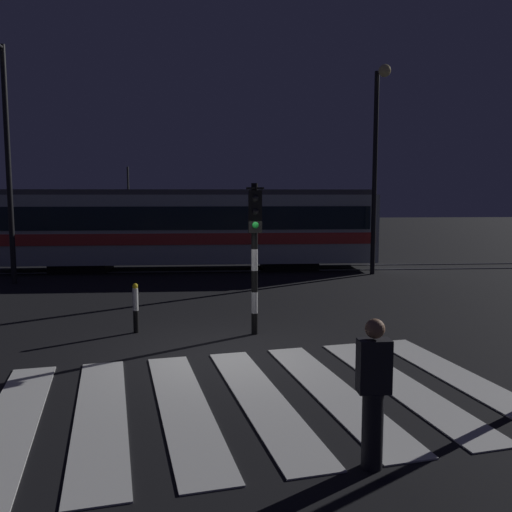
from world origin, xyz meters
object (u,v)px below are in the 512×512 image
(traffic_light_median_centre, at_px, (255,236))
(street_lamp_trackside_right, at_px, (377,147))
(street_lamp_trackside_left, at_px, (4,135))
(pedestrian_waiting_at_kerb, at_px, (373,392))
(tram, at_px, (186,227))
(bollard_island_edge, at_px, (136,308))

(traffic_light_median_centre, relative_size, street_lamp_trackside_right, 0.43)
(street_lamp_trackside_left, bearing_deg, pedestrian_waiting_at_kerb, -56.58)
(tram, relative_size, bollard_island_edge, 13.88)
(tram, bearing_deg, traffic_light_median_centre, -79.25)
(street_lamp_trackside_right, height_order, pedestrian_waiting_at_kerb, street_lamp_trackside_right)
(traffic_light_median_centre, distance_m, street_lamp_trackside_right, 10.30)
(traffic_light_median_centre, distance_m, tram, 10.76)
(street_lamp_trackside_left, relative_size, pedestrian_waiting_at_kerb, 4.68)
(street_lamp_trackside_right, bearing_deg, tram, 164.04)
(traffic_light_median_centre, height_order, tram, tram)
(street_lamp_trackside_left, relative_size, tram, 0.52)
(traffic_light_median_centre, bearing_deg, bollard_island_edge, 170.76)
(traffic_light_median_centre, bearing_deg, pedestrian_waiting_at_kerb, -81.39)
(traffic_light_median_centre, relative_size, bollard_island_edge, 2.97)
(tram, bearing_deg, bollard_island_edge, -93.46)
(street_lamp_trackside_left, bearing_deg, tram, 29.60)
(traffic_light_median_centre, distance_m, pedestrian_waiting_at_kerb, 6.05)
(street_lamp_trackside_right, height_order, tram, street_lamp_trackside_right)
(street_lamp_trackside_left, distance_m, bollard_island_edge, 9.66)
(street_lamp_trackside_right, xyz_separation_m, street_lamp_trackside_left, (-12.97, -1.22, 0.20))
(street_lamp_trackside_left, height_order, tram, street_lamp_trackside_left)
(tram, xyz_separation_m, bollard_island_edge, (-0.61, -10.13, -1.19))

